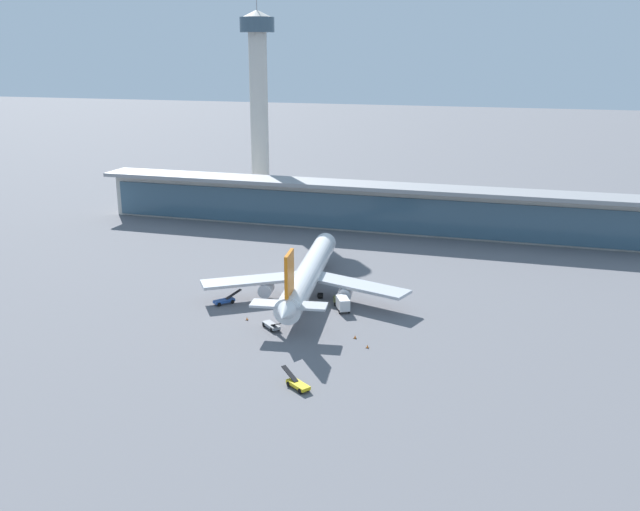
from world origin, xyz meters
name	(u,v)px	position (x,y,z in m)	size (l,w,h in m)	color
ground_plane	(303,304)	(0.00, 0.00, 0.00)	(1200.00, 1200.00, 0.00)	slate
airliner_on_stand	(308,274)	(-0.59, 5.75, 5.28)	(47.99, 62.92, 16.77)	white
service_truck_near_nose_yellow	(297,384)	(11.99, -39.83, 0.81)	(6.32, 5.06, 2.70)	yellow
service_truck_under_wing_grey	(272,325)	(-1.50, -16.22, 0.81)	(6.03, 5.47, 2.70)	gray
service_truck_mid_apron_olive	(342,303)	(9.44, -1.17, 1.69)	(5.41, 7.54, 3.10)	olive
service_truck_by_tail_blue	(225,300)	(-16.99, -5.09, 0.81)	(5.30, 6.16, 2.70)	#234C9E
terminal_building	(373,206)	(0.00, 70.90, 7.87)	(183.60, 12.80, 15.20)	beige
control_tower	(259,95)	(-47.37, 95.15, 40.10)	(12.00, 12.00, 73.59)	beige
safety_cone_alpha	(367,346)	(19.57, -19.90, 0.32)	(0.62, 0.62, 0.70)	orange
safety_cone_bravo	(355,337)	(16.14, -16.05, 0.32)	(0.62, 0.62, 0.70)	orange
safety_cone_charlie	(247,319)	(-8.32, -13.04, 0.32)	(0.62, 0.62, 0.70)	orange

